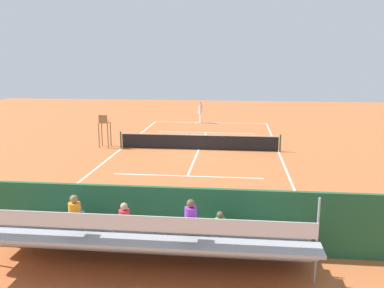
% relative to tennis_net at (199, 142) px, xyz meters
% --- Properties ---
extents(ground_plane, '(60.00, 60.00, 0.00)m').
position_rel_tennis_net_xyz_m(ground_plane, '(0.00, 0.00, -0.50)').
color(ground_plane, '#BC6033').
extents(court_line_markings, '(10.10, 22.20, 0.01)m').
position_rel_tennis_net_xyz_m(court_line_markings, '(0.00, -0.04, -0.50)').
color(court_line_markings, white).
rests_on(court_line_markings, ground).
extents(tennis_net, '(10.30, 0.10, 1.07)m').
position_rel_tennis_net_xyz_m(tennis_net, '(0.00, 0.00, 0.00)').
color(tennis_net, black).
rests_on(tennis_net, ground).
extents(backdrop_wall, '(18.00, 0.16, 2.00)m').
position_rel_tennis_net_xyz_m(backdrop_wall, '(0.00, 14.00, 0.50)').
color(backdrop_wall, '#235633').
rests_on(backdrop_wall, ground).
extents(bleacher_stand, '(9.06, 2.40, 2.48)m').
position_rel_tennis_net_xyz_m(bleacher_stand, '(0.02, 15.35, 0.42)').
color(bleacher_stand, '#9EA0A5').
rests_on(bleacher_stand, ground).
extents(umpire_chair, '(0.67, 0.67, 2.14)m').
position_rel_tennis_net_xyz_m(umpire_chair, '(6.20, -0.06, 0.81)').
color(umpire_chair, olive).
rests_on(umpire_chair, ground).
extents(courtside_bench, '(1.80, 0.40, 0.93)m').
position_rel_tennis_net_xyz_m(courtside_bench, '(-2.64, 13.27, 0.06)').
color(courtside_bench, '#234C2D').
rests_on(courtside_bench, ground).
extents(equipment_bag, '(0.90, 0.36, 0.36)m').
position_rel_tennis_net_xyz_m(equipment_bag, '(-0.88, 13.40, -0.32)').
color(equipment_bag, '#B22D2D').
rests_on(equipment_bag, ground).
extents(tennis_player, '(0.46, 0.56, 1.93)m').
position_rel_tennis_net_xyz_m(tennis_player, '(0.87, -10.94, 0.51)').
color(tennis_player, white).
rests_on(tennis_player, ground).
extents(tennis_racket, '(0.44, 0.57, 0.03)m').
position_rel_tennis_net_xyz_m(tennis_racket, '(1.26, -10.14, -0.49)').
color(tennis_racket, black).
rests_on(tennis_racket, ground).
extents(tennis_ball_near, '(0.07, 0.07, 0.07)m').
position_rel_tennis_net_xyz_m(tennis_ball_near, '(0.32, -10.18, -0.47)').
color(tennis_ball_near, '#CCDB33').
rests_on(tennis_ball_near, ground).
extents(tennis_ball_far, '(0.07, 0.07, 0.07)m').
position_rel_tennis_net_xyz_m(tennis_ball_far, '(2.47, -8.69, -0.47)').
color(tennis_ball_far, '#CCDB33').
rests_on(tennis_ball_far, ground).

